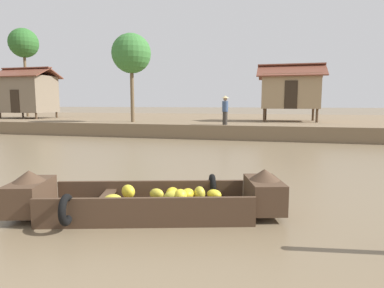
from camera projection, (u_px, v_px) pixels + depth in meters
name	position (u px, v px, depth m)	size (l,w,h in m)	color
ground_plane	(215.00, 167.00, 10.79)	(300.00, 300.00, 0.00)	#726047
riverbank_strip	(253.00, 123.00, 27.87)	(160.00, 20.00, 0.83)	#756047
banana_boat	(150.00, 200.00, 6.10)	(4.98, 2.60, 0.86)	#473323
stilt_house_left	(28.00, 93.00, 27.19)	(4.51, 3.38, 4.12)	#4C3826
stilt_house_mid_left	(290.00, 91.00, 22.50)	(4.40, 3.28, 3.87)	#4C3826
palm_tree_near	(131.00, 54.00, 21.40)	(2.54, 2.54, 5.71)	brown
palm_tree_mid	(24.00, 44.00, 30.02)	(2.61, 2.61, 7.96)	brown
vendor_person	(225.00, 109.00, 18.89)	(0.44, 0.44, 1.66)	#332D28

